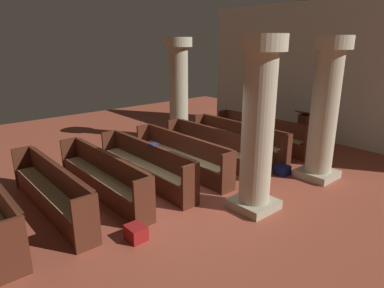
% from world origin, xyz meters
% --- Properties ---
extents(ground_plane, '(19.20, 19.20, 0.00)m').
position_xyz_m(ground_plane, '(0.00, 0.00, 0.00)').
color(ground_plane, '#9E4733').
extents(back_wall, '(10.00, 0.16, 4.50)m').
position_xyz_m(back_wall, '(0.00, 6.08, 2.25)').
color(back_wall, silver).
rests_on(back_wall, ground).
extents(pew_row_0, '(3.39, 0.47, 0.93)m').
position_xyz_m(pew_row_0, '(-0.88, 3.86, 0.49)').
color(pew_row_0, '#562819').
rests_on(pew_row_0, ground).
extents(pew_row_1, '(3.39, 0.46, 0.93)m').
position_xyz_m(pew_row_1, '(-0.88, 2.77, 0.49)').
color(pew_row_1, '#562819').
rests_on(pew_row_1, ground).
extents(pew_row_2, '(3.39, 0.47, 0.93)m').
position_xyz_m(pew_row_2, '(-0.88, 1.68, 0.49)').
color(pew_row_2, '#562819').
rests_on(pew_row_2, ground).
extents(pew_row_3, '(3.39, 0.46, 0.93)m').
position_xyz_m(pew_row_3, '(-0.88, 0.59, 0.49)').
color(pew_row_3, '#562819').
rests_on(pew_row_3, ground).
extents(pew_row_4, '(3.39, 0.46, 0.93)m').
position_xyz_m(pew_row_4, '(-0.88, -0.50, 0.49)').
color(pew_row_4, '#562819').
rests_on(pew_row_4, ground).
extents(pew_row_5, '(3.39, 0.47, 0.93)m').
position_xyz_m(pew_row_5, '(-0.88, -1.59, 0.49)').
color(pew_row_5, '#562819').
rests_on(pew_row_5, ground).
extents(pew_row_6, '(3.39, 0.46, 0.93)m').
position_xyz_m(pew_row_6, '(-0.88, -2.67, 0.49)').
color(pew_row_6, '#562819').
rests_on(pew_row_6, ground).
extents(pillar_aisle_side, '(0.91, 0.91, 3.36)m').
position_xyz_m(pillar_aisle_side, '(1.61, 2.89, 1.75)').
color(pillar_aisle_side, tan).
rests_on(pillar_aisle_side, ground).
extents(pillar_far_side, '(0.91, 0.91, 3.36)m').
position_xyz_m(pillar_far_side, '(-3.33, 2.49, 1.75)').
color(pillar_far_side, tan).
rests_on(pillar_far_side, ground).
extents(pillar_aisle_rear, '(0.88, 0.88, 3.36)m').
position_xyz_m(pillar_aisle_rear, '(1.61, 0.43, 1.75)').
color(pillar_aisle_rear, tan).
rests_on(pillar_aisle_rear, ground).
extents(lectern, '(0.48, 0.45, 1.08)m').
position_xyz_m(lectern, '(-0.25, 5.23, 0.45)').
color(lectern, '#492215').
rests_on(lectern, ground).
extents(hymn_book, '(0.16, 0.19, 0.03)m').
position_xyz_m(hymn_book, '(-0.77, -0.31, 0.95)').
color(hymn_book, navy).
rests_on(hymn_book, pew_row_4).
extents(kneeler_box_navy, '(0.33, 0.32, 0.24)m').
position_xyz_m(kneeler_box_navy, '(0.95, 2.38, 0.12)').
color(kneeler_box_navy, navy).
rests_on(kneeler_box_navy, ground).
extents(kneeler_box_red, '(0.35, 0.29, 0.26)m').
position_xyz_m(kneeler_box_red, '(1.04, -1.97, 0.13)').
color(kneeler_box_red, maroon).
rests_on(kneeler_box_red, ground).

